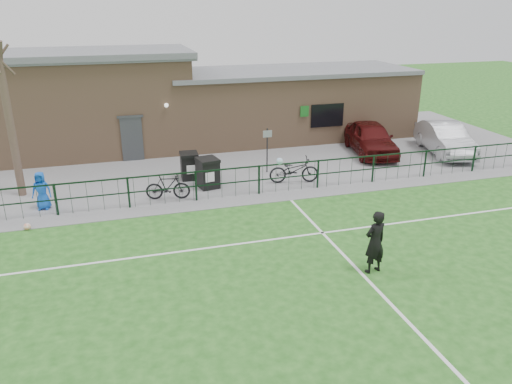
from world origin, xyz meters
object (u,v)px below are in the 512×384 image
object	(u,v)px
bicycle_e	(294,170)
spectator_child	(42,191)
wheelie_bin_right	(208,174)
bare_tree	(9,121)
ball_ground	(27,227)
wheelie_bin_left	(189,167)
bicycle_d	(168,187)
sign_post	(267,151)
car_maroon	(371,138)
car_silver	(445,139)

from	to	relation	value
bicycle_e	spectator_child	xyz separation A→B (m)	(-9.82, -0.10, 0.17)
wheelie_bin_right	spectator_child	distance (m)	6.28
wheelie_bin_right	bare_tree	bearing A→B (deg)	159.80
bare_tree	ball_ground	size ratio (longest dim) A/B	25.84
wheelie_bin_left	wheelie_bin_right	size ratio (longest dim) A/B	0.93
spectator_child	bicycle_d	bearing A→B (deg)	6.57
sign_post	car_maroon	bearing A→B (deg)	13.29
wheelie_bin_right	bicycle_d	world-z (taller)	wheelie_bin_right
bare_tree	car_maroon	world-z (taller)	bare_tree
wheelie_bin_right	sign_post	world-z (taller)	sign_post
wheelie_bin_left	bicycle_d	xyz separation A→B (m)	(-1.18, -2.15, -0.02)
sign_post	ball_ground	xyz separation A→B (m)	(-9.51, -3.47, -0.90)
spectator_child	car_silver	bearing A→B (deg)	16.98
car_silver	bicycle_e	bearing A→B (deg)	-153.43
car_silver	spectator_child	bearing A→B (deg)	-159.70
bicycle_e	ball_ground	xyz separation A→B (m)	(-10.18, -1.86, -0.45)
wheelie_bin_left	bicycle_e	bearing A→B (deg)	-19.79
wheelie_bin_right	sign_post	xyz separation A→B (m)	(2.90, 1.15, 0.43)
wheelie_bin_left	car_maroon	world-z (taller)	car_maroon
bare_tree	spectator_child	size ratio (longest dim) A/B	4.22
bare_tree	bicycle_d	distance (m)	6.36
bicycle_e	ball_ground	bearing A→B (deg)	110.85
wheelie_bin_left	car_maroon	xyz separation A→B (m)	(9.30, 1.27, 0.25)
bicycle_d	wheelie_bin_left	bearing A→B (deg)	-17.54
wheelie_bin_left	ball_ground	world-z (taller)	wheelie_bin_left
car_silver	spectator_child	distance (m)	18.66
sign_post	car_silver	world-z (taller)	sign_post
sign_post	bicycle_e	world-z (taller)	sign_post
wheelie_bin_left	bicycle_d	world-z (taller)	wheelie_bin_left
car_maroon	spectator_child	distance (m)	15.31
bicycle_d	spectator_child	distance (m)	4.53
bicycle_e	spectator_child	world-z (taller)	spectator_child
car_silver	wheelie_bin_left	bearing A→B (deg)	-164.99
sign_post	spectator_child	world-z (taller)	sign_post
spectator_child	bare_tree	bearing A→B (deg)	129.68
bicycle_d	ball_ground	distance (m)	5.10
car_silver	bicycle_e	distance (m)	8.94
car_silver	bicycle_d	size ratio (longest dim) A/B	2.73
bicycle_d	bicycle_e	xyz separation A→B (m)	(5.30, 0.43, 0.03)
bare_tree	wheelie_bin_left	distance (m)	7.10
car_silver	bicycle_d	bearing A→B (deg)	-156.41
car_maroon	bicycle_e	size ratio (longest dim) A/B	2.23
bare_tree	spectator_child	world-z (taller)	bare_tree
car_maroon	ball_ground	size ratio (longest dim) A/B	19.85
wheelie_bin_right	ball_ground	xyz separation A→B (m)	(-6.61, -2.32, -0.48)
wheelie_bin_left	car_silver	size ratio (longest dim) A/B	0.23
spectator_child	sign_post	bearing A→B (deg)	21.27
sign_post	car_maroon	world-z (taller)	sign_post
car_silver	spectator_child	size ratio (longest dim) A/B	3.25
car_silver	spectator_child	world-z (taller)	car_silver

